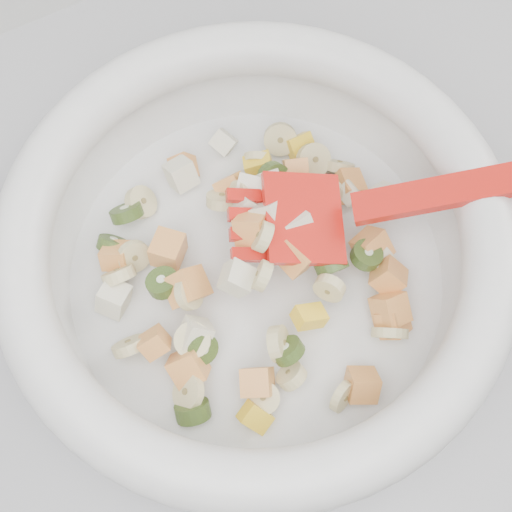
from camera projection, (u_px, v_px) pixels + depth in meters
counter at (338, 308)px, 1.04m from camera, size 2.00×0.60×0.90m
mixing_bowl at (257, 251)px, 0.52m from camera, size 0.47×0.37×0.13m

